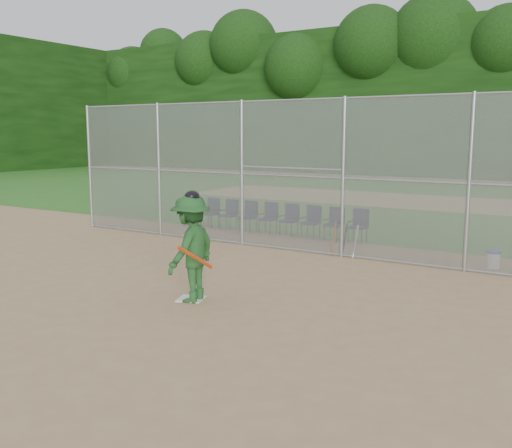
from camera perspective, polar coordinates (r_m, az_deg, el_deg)
The scene contains 18 objects.
ground at distance 10.95m, azimuth -6.94°, elevation -7.45°, with size 100.00×100.00×0.00m, color tan.
grass_strip at distance 27.17m, azimuth 17.43°, elevation 2.08°, with size 100.00×100.00×0.00m, color #2B681F.
dirt_patch_far at distance 27.17m, azimuth 17.43°, elevation 2.09°, with size 24.00×24.00×0.00m, color tan.
backstop_fence at distance 14.77m, azimuth 5.12°, elevation 5.01°, with size 16.09×0.09×4.00m.
treeline at distance 29.04m, azimuth 18.96°, elevation 13.30°, with size 81.00×60.00×11.00m.
home_plate at distance 10.92m, azimuth -6.52°, elevation -7.42°, with size 0.47×0.47×0.02m, color silver.
batter_at_plate at distance 10.58m, azimuth -6.49°, elevation -2.41°, with size 0.96×1.44×2.08m.
water_cooler at distance 14.36m, azimuth 22.62°, elevation -3.29°, with size 0.32×0.32×0.40m.
spare_bats at distance 14.68m, azimuth 8.83°, elevation -1.61°, with size 0.66×0.36×0.83m.
chair_0 at distance 19.47m, azimuth -6.40°, elevation 1.25°, with size 0.54×0.52×0.96m, color #0F1738, non-canonical shape.
chair_1 at distance 19.02m, azimuth -4.63°, elevation 1.09°, with size 0.54×0.52×0.96m, color #0F1738, non-canonical shape.
chair_2 at distance 18.59m, azimuth -2.78°, elevation 0.93°, with size 0.54×0.52×0.96m, color #0F1738, non-canonical shape.
chair_3 at distance 18.18m, azimuth -0.84°, elevation 0.76°, with size 0.54×0.52×0.96m, color #0F1738, non-canonical shape.
chair_4 at distance 17.80m, azimuth 1.18°, elevation 0.58°, with size 0.54×0.52×0.96m, color #0F1738, non-canonical shape.
chair_5 at distance 17.44m, azimuth 3.29°, elevation 0.39°, with size 0.54×0.52×0.96m, color #0F1738, non-canonical shape.
chair_6 at distance 17.10m, azimuth 5.49°, elevation 0.19°, with size 0.54×0.52×0.96m, color #0F1738, non-canonical shape.
chair_7 at distance 16.79m, azimuth 7.77°, elevation -0.01°, with size 0.54×0.52×0.96m, color #0F1738, non-canonical shape.
chair_8 at distance 16.51m, azimuth 10.13°, elevation -0.23°, with size 0.54×0.52×0.96m, color #0F1738, non-canonical shape.
Camera 1 is at (6.59, -8.18, 3.09)m, focal length 40.00 mm.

